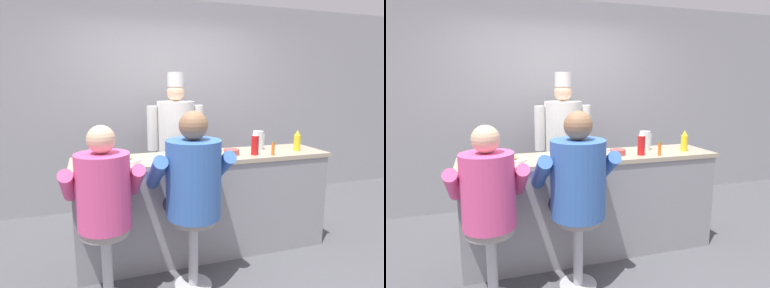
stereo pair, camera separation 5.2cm
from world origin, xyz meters
The scene contains 13 objects.
ground_plane centered at (0.00, 0.00, 0.00)m, with size 20.00×20.00×0.00m, color #4C4C51.
wall_back centered at (0.00, 1.72, 1.35)m, with size 10.00×0.06×2.70m.
diner_counter centered at (0.00, 0.28, 0.48)m, with size 2.43×0.55×0.96m.
ketchup_bottle_red centered at (0.45, 0.15, 1.08)m, with size 0.07×0.07×0.24m.
mustard_bottle_yellow centered at (0.96, 0.21, 1.06)m, with size 0.07×0.07×0.21m.
hot_sauce_bottle_orange centered at (0.61, 0.08, 1.03)m, with size 0.03×0.03×0.13m.
water_pitcher_clear centered at (0.61, 0.38, 1.06)m, with size 0.13×0.11×0.19m.
breakfast_plate centered at (-0.74, 0.24, 0.98)m, with size 0.24×0.24×0.05m.
cereal_bowl centered at (0.25, 0.23, 0.99)m, with size 0.15×0.15×0.05m.
coffee_mug_white centered at (0.04, 0.14, 1.01)m, with size 0.14×0.09×0.09m.
diner_seated_pink centered at (-0.96, -0.22, 0.83)m, with size 0.58×0.57×1.35m.
diner_seated_blue centered at (-0.29, -0.22, 0.86)m, with size 0.65×0.64×1.43m.
cook_in_whites_near centered at (-0.04, 1.18, 0.97)m, with size 0.69×0.44×1.77m.
Camera 2 is at (-0.97, -2.52, 1.61)m, focal length 30.00 mm.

